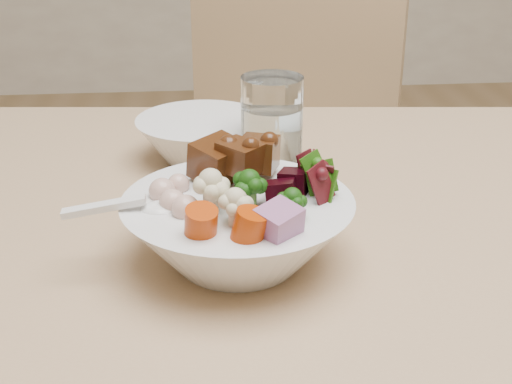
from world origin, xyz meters
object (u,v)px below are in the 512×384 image
(food_bowl, at_px, (240,226))
(water_glass, at_px, (272,133))
(chair_far, at_px, (274,156))
(dining_table, at_px, (428,301))
(side_bowl, at_px, (202,140))

(food_bowl, distance_m, water_glass, 0.19)
(chair_far, bearing_deg, water_glass, -72.42)
(dining_table, bearing_deg, water_glass, 136.35)
(dining_table, xyz_separation_m, chair_far, (-0.08, 0.68, -0.11))
(dining_table, xyz_separation_m, side_bowl, (-0.22, 0.22, 0.10))
(water_glass, bearing_deg, side_bowl, 141.10)
(chair_far, relative_size, side_bowl, 5.85)
(water_glass, distance_m, side_bowl, 0.10)
(dining_table, distance_m, chair_far, 0.69)
(dining_table, distance_m, food_bowl, 0.22)
(chair_far, distance_m, water_glass, 0.57)
(water_glass, bearing_deg, dining_table, -48.77)
(dining_table, bearing_deg, food_bowl, -167.43)
(food_bowl, xyz_separation_m, water_glass, (0.05, 0.19, 0.02))
(dining_table, distance_m, water_glass, 0.25)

